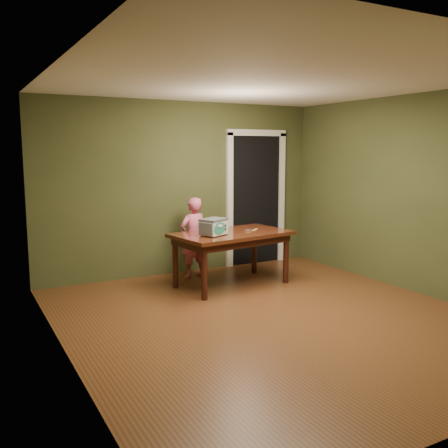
% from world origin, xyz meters
% --- Properties ---
extents(floor, '(5.00, 5.00, 0.00)m').
position_xyz_m(floor, '(0.00, 0.00, 0.00)').
color(floor, brown).
rests_on(floor, ground).
extents(room_shell, '(4.52, 5.02, 2.61)m').
position_xyz_m(room_shell, '(0.00, 0.00, 1.71)').
color(room_shell, '#444A27').
rests_on(room_shell, ground).
extents(doorway, '(1.10, 0.66, 2.25)m').
position_xyz_m(doorway, '(1.30, 2.78, 1.06)').
color(doorway, black).
rests_on(doorway, ground).
extents(dining_table, '(1.71, 1.11, 0.75)m').
position_xyz_m(dining_table, '(0.27, 1.45, 0.65)').
color(dining_table, '#3C190D').
rests_on(dining_table, floor).
extents(toy_oven, '(0.43, 0.37, 0.23)m').
position_xyz_m(toy_oven, '(-0.07, 1.34, 0.87)').
color(toy_oven, '#4C4F54').
rests_on(toy_oven, dining_table).
extents(baking_pan, '(0.10, 0.10, 0.02)m').
position_xyz_m(baking_pan, '(0.52, 1.42, 0.76)').
color(baking_pan, silver).
rests_on(baking_pan, dining_table).
extents(spatula, '(0.16, 0.13, 0.01)m').
position_xyz_m(spatula, '(0.66, 1.48, 0.75)').
color(spatula, '#E1C461').
rests_on(spatula, dining_table).
extents(child, '(0.47, 0.35, 1.19)m').
position_xyz_m(child, '(-0.00, 2.12, 0.59)').
color(child, '#D4577C').
rests_on(child, floor).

